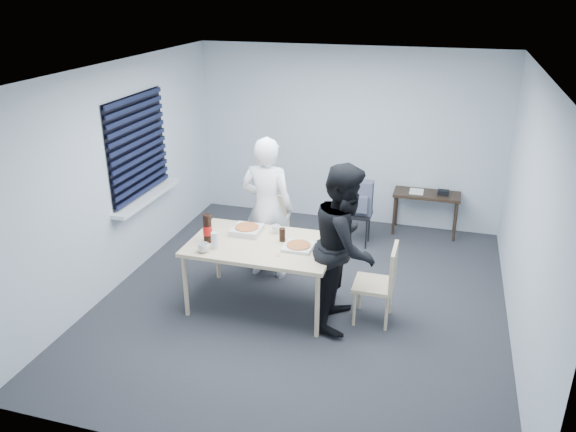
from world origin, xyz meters
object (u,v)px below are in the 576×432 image
(person_white, at_px, (267,208))
(backpack, at_px, (360,198))
(chair_far, at_px, (271,225))
(stool, at_px, (359,221))
(side_table, at_px, (427,198))
(chair_right, at_px, (382,279))
(person_black, at_px, (345,246))
(dining_table, at_px, (262,248))
(mug_a, at_px, (203,248))
(mug_b, at_px, (276,229))
(soda_bottle, at_px, (207,229))

(person_white, relative_size, backpack, 3.76)
(chair_far, relative_size, stool, 1.92)
(person_white, relative_size, side_table, 1.90)
(chair_right, xyz_separation_m, person_black, (-0.40, -0.09, 0.37))
(dining_table, xyz_separation_m, mug_a, (-0.52, -0.38, 0.11))
(dining_table, xyz_separation_m, person_black, (0.92, -0.05, 0.17))
(chair_right, height_order, mug_b, chair_right)
(stool, bearing_deg, soda_bottle, -123.74)
(dining_table, bearing_deg, chair_right, 1.54)
(chair_right, relative_size, stool, 1.92)
(person_black, height_order, mug_a, person_black)
(side_table, height_order, mug_a, mug_a)
(stool, xyz_separation_m, backpack, (0.00, -0.01, 0.34))
(stool, bearing_deg, backpack, -90.00)
(dining_table, bearing_deg, side_table, 57.24)
(chair_right, height_order, mug_a, chair_right)
(chair_far, relative_size, mug_b, 8.90)
(chair_far, distance_m, mug_b, 0.88)
(person_black, bearing_deg, chair_far, 46.21)
(mug_b, bearing_deg, chair_right, -11.73)
(mug_b, bearing_deg, dining_table, -102.74)
(dining_table, relative_size, soda_bottle, 4.93)
(person_white, xyz_separation_m, backpack, (0.95, 1.16, -0.19))
(dining_table, distance_m, mug_b, 0.32)
(mug_b, xyz_separation_m, soda_bottle, (-0.65, -0.43, 0.11))
(person_black, bearing_deg, mug_b, 67.89)
(chair_far, relative_size, person_black, 0.50)
(stool, height_order, mug_b, mug_b)
(person_black, relative_size, soda_bottle, 5.51)
(side_table, bearing_deg, dining_table, -122.76)
(dining_table, relative_size, person_black, 0.90)
(chair_far, relative_size, chair_right, 1.00)
(person_white, xyz_separation_m, mug_b, (0.24, -0.42, -0.07))
(chair_right, height_order, person_white, person_white)
(backpack, height_order, mug_a, backpack)
(stool, relative_size, mug_a, 3.77)
(chair_far, distance_m, mug_a, 1.50)
(dining_table, relative_size, mug_a, 12.89)
(person_white, relative_size, mug_a, 14.39)
(chair_far, bearing_deg, mug_b, -68.27)
(person_black, height_order, stool, person_black)
(backpack, bearing_deg, dining_table, -103.73)
(chair_right, relative_size, side_table, 0.95)
(dining_table, relative_size, backpack, 3.37)
(chair_right, bearing_deg, mug_a, -167.40)
(chair_far, relative_size, person_white, 0.50)
(mug_a, bearing_deg, mug_b, 48.76)
(side_table, distance_m, soda_bottle, 3.48)
(mug_b, bearing_deg, backpack, 66.02)
(dining_table, height_order, side_table, dining_table)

